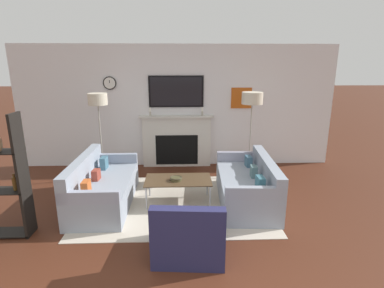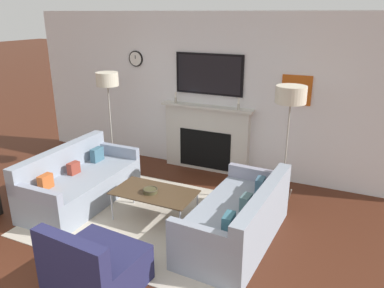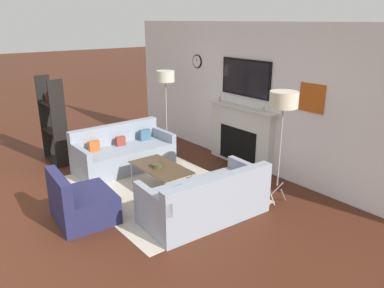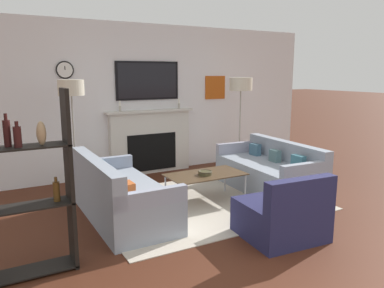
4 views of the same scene
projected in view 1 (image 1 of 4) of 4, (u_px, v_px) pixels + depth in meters
name	position (u px, v px, depth m)	size (l,w,h in m)	color
fireplace_wall	(177.00, 113.00, 6.73)	(7.08, 0.28, 2.70)	white
area_rug	(176.00, 202.00, 5.10)	(3.06, 2.32, 0.01)	beige
couch_left	(102.00, 188.00, 4.98)	(0.86, 1.84, 0.81)	#8F99A7
couch_right	(248.00, 186.00, 5.07)	(0.96, 1.84, 0.76)	#8F99A7
armchair	(189.00, 236.00, 3.66)	(0.91, 0.84, 0.76)	#24244C
coffee_table	(178.00, 181.00, 5.01)	(1.10, 0.60, 0.42)	#4C3823
decorative_bowl	(176.00, 179.00, 4.95)	(0.20, 0.20, 0.06)	#454127
floor_lamp_left	(98.00, 101.00, 5.80)	(0.37, 0.37, 1.74)	#9E998E
floor_lamp_right	(252.00, 99.00, 5.91)	(0.42, 0.42, 1.76)	#9E998E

